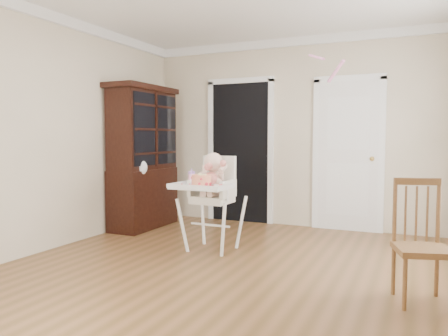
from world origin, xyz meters
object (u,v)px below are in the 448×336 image
at_px(sippy_cup, 192,177).
at_px(dining_chair, 421,245).
at_px(cake, 202,180).
at_px(china_cabinet, 143,157).
at_px(high_chair, 212,191).

relative_size(sippy_cup, dining_chair, 0.19).
bearing_deg(cake, china_cabinet, 144.60).
distance_m(sippy_cup, china_cabinet, 1.53).
relative_size(high_chair, dining_chair, 1.14).
distance_m(cake, sippy_cup, 0.27).
height_order(cake, sippy_cup, sippy_cup).
distance_m(china_cabinet, dining_chair, 3.96).
relative_size(high_chair, cake, 4.01).
distance_m(high_chair, china_cabinet, 1.67).
relative_size(high_chair, sippy_cup, 6.08).
bearing_deg(cake, dining_chair, -12.31).
relative_size(cake, dining_chair, 0.29).
height_order(sippy_cup, dining_chair, dining_chair).
distance_m(sippy_cup, dining_chair, 2.48).
distance_m(cake, china_cabinet, 1.80).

